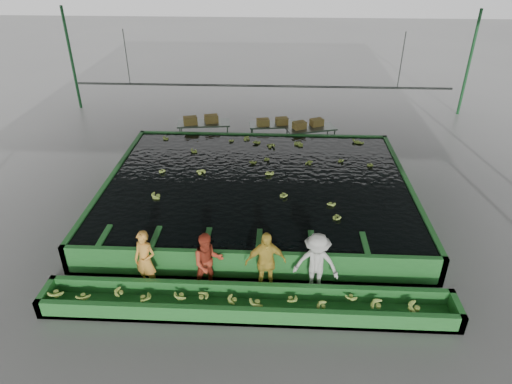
{
  "coord_description": "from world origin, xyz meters",
  "views": [
    {
      "loc": [
        0.61,
        -11.75,
        8.03
      ],
      "look_at": [
        0.0,
        0.5,
        1.0
      ],
      "focal_mm": 32.0,
      "sensor_mm": 36.0,
      "label": 1
    }
  ],
  "objects_px": {
    "flotation_tank": "(257,191)",
    "worker_c": "(265,262)",
    "packing_table_right": "(310,138)",
    "worker_a": "(145,260)",
    "packing_table_mid": "(273,134)",
    "packing_table_left": "(204,134)",
    "worker_b": "(208,262)",
    "sorting_trough": "(247,304)",
    "box_stack_left": "(201,123)",
    "box_stack_right": "(308,127)",
    "box_stack_mid": "(272,125)",
    "worker_d": "(316,264)"
  },
  "relations": [
    {
      "from": "flotation_tank",
      "to": "worker_c",
      "type": "distance_m",
      "value": 4.34
    },
    {
      "from": "flotation_tank",
      "to": "packing_table_right",
      "type": "bearing_deg",
      "value": 66.43
    },
    {
      "from": "worker_a",
      "to": "packing_table_mid",
      "type": "distance_m",
      "value": 9.77
    },
    {
      "from": "worker_c",
      "to": "packing_table_left",
      "type": "bearing_deg",
      "value": 97.0
    },
    {
      "from": "worker_c",
      "to": "packing_table_left",
      "type": "distance_m",
      "value": 9.55
    },
    {
      "from": "worker_b",
      "to": "packing_table_mid",
      "type": "bearing_deg",
      "value": 60.08
    },
    {
      "from": "flotation_tank",
      "to": "packing_table_mid",
      "type": "height_order",
      "value": "packing_table_mid"
    },
    {
      "from": "worker_a",
      "to": "packing_table_right",
      "type": "height_order",
      "value": "worker_a"
    },
    {
      "from": "worker_b",
      "to": "packing_table_right",
      "type": "height_order",
      "value": "worker_b"
    },
    {
      "from": "sorting_trough",
      "to": "worker_b",
      "type": "relative_size",
      "value": 6.04
    },
    {
      "from": "sorting_trough",
      "to": "packing_table_mid",
      "type": "distance_m",
      "value": 10.08
    },
    {
      "from": "worker_a",
      "to": "worker_b",
      "type": "distance_m",
      "value": 1.59
    },
    {
      "from": "worker_b",
      "to": "box_stack_left",
      "type": "distance_m",
      "value": 9.16
    },
    {
      "from": "sorting_trough",
      "to": "box_stack_right",
      "type": "xyz_separation_m",
      "value": [
        1.89,
        9.78,
        0.68
      ]
    },
    {
      "from": "worker_a",
      "to": "packing_table_mid",
      "type": "xyz_separation_m",
      "value": [
        3.06,
        9.27,
        -0.37
      ]
    },
    {
      "from": "worker_a",
      "to": "worker_c",
      "type": "distance_m",
      "value": 3.03
    },
    {
      "from": "box_stack_left",
      "to": "box_stack_mid",
      "type": "xyz_separation_m",
      "value": [
        3.0,
        0.16,
        -0.08
      ]
    },
    {
      "from": "worker_c",
      "to": "box_stack_left",
      "type": "distance_m",
      "value": 9.51
    },
    {
      "from": "packing_table_right",
      "to": "flotation_tank",
      "type": "bearing_deg",
      "value": -113.57
    },
    {
      "from": "worker_d",
      "to": "box_stack_left",
      "type": "xyz_separation_m",
      "value": [
        -4.26,
        9.02,
        0.13
      ]
    },
    {
      "from": "box_stack_mid",
      "to": "worker_c",
      "type": "bearing_deg",
      "value": -89.98
    },
    {
      "from": "worker_a",
      "to": "worker_b",
      "type": "xyz_separation_m",
      "value": [
        1.59,
        0.0,
        -0.01
      ]
    },
    {
      "from": "flotation_tank",
      "to": "packing_table_left",
      "type": "relative_size",
      "value": 4.56
    },
    {
      "from": "worker_a",
      "to": "box_stack_mid",
      "type": "distance_m",
      "value": 9.66
    },
    {
      "from": "sorting_trough",
      "to": "box_stack_mid",
      "type": "distance_m",
      "value": 10.01
    },
    {
      "from": "worker_b",
      "to": "packing_table_right",
      "type": "relative_size",
      "value": 0.81
    },
    {
      "from": "packing_table_right",
      "to": "box_stack_left",
      "type": "relative_size",
      "value": 1.42
    },
    {
      "from": "sorting_trough",
      "to": "worker_a",
      "type": "distance_m",
      "value": 2.81
    },
    {
      "from": "sorting_trough",
      "to": "worker_a",
      "type": "relative_size",
      "value": 6.0
    },
    {
      "from": "packing_table_mid",
      "to": "packing_table_right",
      "type": "xyz_separation_m",
      "value": [
        1.57,
        -0.37,
        0.01
      ]
    },
    {
      "from": "worker_b",
      "to": "packing_table_left",
      "type": "xyz_separation_m",
      "value": [
        -1.46,
        9.09,
        -0.33
      ]
    },
    {
      "from": "worker_a",
      "to": "worker_d",
      "type": "relative_size",
      "value": 0.95
    },
    {
      "from": "box_stack_mid",
      "to": "packing_table_mid",
      "type": "bearing_deg",
      "value": 67.09
    },
    {
      "from": "worker_d",
      "to": "packing_table_mid",
      "type": "relative_size",
      "value": 0.86
    },
    {
      "from": "packing_table_mid",
      "to": "box_stack_left",
      "type": "xyz_separation_m",
      "value": [
        -3.04,
        -0.25,
        0.54
      ]
    },
    {
      "from": "worker_b",
      "to": "box_stack_left",
      "type": "relative_size",
      "value": 1.15
    },
    {
      "from": "flotation_tank",
      "to": "packing_table_right",
      "type": "relative_size",
      "value": 4.88
    },
    {
      "from": "sorting_trough",
      "to": "worker_b",
      "type": "height_order",
      "value": "worker_b"
    },
    {
      "from": "worker_a",
      "to": "box_stack_right",
      "type": "bearing_deg",
      "value": 82.69
    },
    {
      "from": "packing_table_left",
      "to": "sorting_trough",
      "type": "bearing_deg",
      "value": -75.79
    },
    {
      "from": "packing_table_left",
      "to": "packing_table_mid",
      "type": "height_order",
      "value": "packing_table_left"
    },
    {
      "from": "flotation_tank",
      "to": "packing_table_mid",
      "type": "xyz_separation_m",
      "value": [
        0.44,
        4.97,
        0.01
      ]
    },
    {
      "from": "packing_table_right",
      "to": "box_stack_mid",
      "type": "height_order",
      "value": "box_stack_mid"
    },
    {
      "from": "flotation_tank",
      "to": "sorting_trough",
      "type": "bearing_deg",
      "value": -90.0
    },
    {
      "from": "worker_b",
      "to": "worker_d",
      "type": "xyz_separation_m",
      "value": [
        2.7,
        0.0,
        0.05
      ]
    },
    {
      "from": "packing_table_mid",
      "to": "worker_c",
      "type": "bearing_deg",
      "value": -90.21
    },
    {
      "from": "worker_a",
      "to": "worker_c",
      "type": "bearing_deg",
      "value": 19.37
    },
    {
      "from": "sorting_trough",
      "to": "packing_table_right",
      "type": "height_order",
      "value": "packing_table_right"
    },
    {
      "from": "worker_d",
      "to": "worker_a",
      "type": "bearing_deg",
      "value": -169.67
    },
    {
      "from": "worker_c",
      "to": "worker_d",
      "type": "distance_m",
      "value": 1.26
    }
  ]
}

